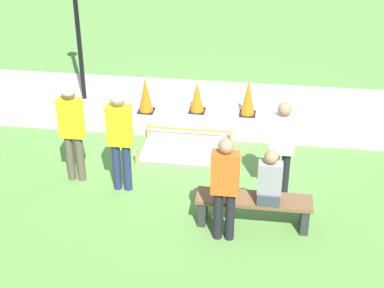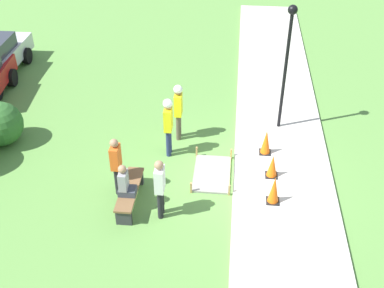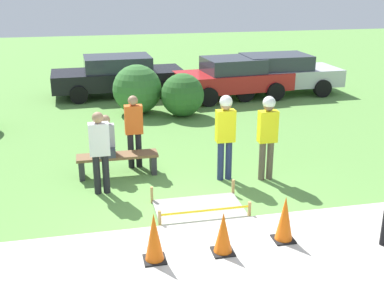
{
  "view_description": "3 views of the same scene",
  "coord_description": "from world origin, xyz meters",
  "px_view_note": "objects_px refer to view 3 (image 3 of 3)",
  "views": [
    {
      "loc": [
        -1.34,
        10.16,
        5.53
      ],
      "look_at": [
        -0.2,
        2.04,
        1.01
      ],
      "focal_mm": 55.0,
      "sensor_mm": 36.0,
      "label": 1
    },
    {
      "loc": [
        -10.47,
        0.13,
        8.56
      ],
      "look_at": [
        0.45,
        1.21,
        0.79
      ],
      "focal_mm": 45.0,
      "sensor_mm": 36.0,
      "label": 2
    },
    {
      "loc": [
        -1.73,
        -7.35,
        4.18
      ],
      "look_at": [
        0.09,
        1.04,
        1.19
      ],
      "focal_mm": 45.0,
      "sensor_mm": 36.0,
      "label": 3
    }
  ],
  "objects_px": {
    "traffic_cone_sidewalk_edge": "(285,219)",
    "park_bench": "(118,161)",
    "traffic_cone_near_patch": "(154,237)",
    "parked_car_red": "(233,77)",
    "bystander_in_gray_shirt": "(100,148)",
    "worker_assistant": "(225,130)",
    "parked_car_black": "(118,75)",
    "worker_supervisor": "(268,130)",
    "bystander_in_orange_shirt": "(134,127)",
    "parked_car_silver": "(275,73)",
    "person_seated_on_bench": "(106,139)",
    "traffic_cone_far_patch": "(223,233)"
  },
  "relations": [
    {
      "from": "traffic_cone_near_patch",
      "to": "traffic_cone_far_patch",
      "type": "height_order",
      "value": "traffic_cone_near_patch"
    },
    {
      "from": "traffic_cone_sidewalk_edge",
      "to": "bystander_in_orange_shirt",
      "type": "xyz_separation_m",
      "value": [
        -2.02,
        3.96,
        0.47
      ]
    },
    {
      "from": "worker_assistant",
      "to": "parked_car_black",
      "type": "height_order",
      "value": "worker_assistant"
    },
    {
      "from": "bystander_in_gray_shirt",
      "to": "person_seated_on_bench",
      "type": "bearing_deg",
      "value": 79.77
    },
    {
      "from": "parked_car_red",
      "to": "traffic_cone_sidewalk_edge",
      "type": "bearing_deg",
      "value": -107.58
    },
    {
      "from": "traffic_cone_sidewalk_edge",
      "to": "park_bench",
      "type": "bearing_deg",
      "value": 124.5
    },
    {
      "from": "traffic_cone_sidewalk_edge",
      "to": "parked_car_red",
      "type": "bearing_deg",
      "value": 77.93
    },
    {
      "from": "worker_assistant",
      "to": "parked_car_silver",
      "type": "bearing_deg",
      "value": 61.3
    },
    {
      "from": "traffic_cone_near_patch",
      "to": "bystander_in_gray_shirt",
      "type": "height_order",
      "value": "bystander_in_gray_shirt"
    },
    {
      "from": "traffic_cone_near_patch",
      "to": "worker_supervisor",
      "type": "height_order",
      "value": "worker_supervisor"
    },
    {
      "from": "bystander_in_gray_shirt",
      "to": "parked_car_black",
      "type": "distance_m",
      "value": 8.62
    },
    {
      "from": "park_bench",
      "to": "bystander_in_orange_shirt",
      "type": "relative_size",
      "value": 1.04
    },
    {
      "from": "worker_supervisor",
      "to": "worker_assistant",
      "type": "bearing_deg",
      "value": 168.1
    },
    {
      "from": "person_seated_on_bench",
      "to": "parked_car_silver",
      "type": "bearing_deg",
      "value": 45.63
    },
    {
      "from": "traffic_cone_sidewalk_edge",
      "to": "person_seated_on_bench",
      "type": "height_order",
      "value": "person_seated_on_bench"
    },
    {
      "from": "parked_car_black",
      "to": "parked_car_silver",
      "type": "bearing_deg",
      "value": -11.74
    },
    {
      "from": "traffic_cone_near_patch",
      "to": "park_bench",
      "type": "distance_m",
      "value": 3.72
    },
    {
      "from": "worker_assistant",
      "to": "bystander_in_orange_shirt",
      "type": "relative_size",
      "value": 1.1
    },
    {
      "from": "parked_car_black",
      "to": "parked_car_red",
      "type": "bearing_deg",
      "value": -19.28
    },
    {
      "from": "traffic_cone_far_patch",
      "to": "bystander_in_gray_shirt",
      "type": "bearing_deg",
      "value": 121.64
    },
    {
      "from": "traffic_cone_near_patch",
      "to": "parked_car_black",
      "type": "relative_size",
      "value": 0.16
    },
    {
      "from": "worker_supervisor",
      "to": "parked_car_silver",
      "type": "bearing_deg",
      "value": 67.24
    },
    {
      "from": "park_bench",
      "to": "traffic_cone_sidewalk_edge",
      "type": "bearing_deg",
      "value": -55.5
    },
    {
      "from": "traffic_cone_near_patch",
      "to": "parked_car_red",
      "type": "distance_m",
      "value": 11.03
    },
    {
      "from": "parked_car_silver",
      "to": "bystander_in_orange_shirt",
      "type": "bearing_deg",
      "value": -134.02
    },
    {
      "from": "person_seated_on_bench",
      "to": "bystander_in_orange_shirt",
      "type": "xyz_separation_m",
      "value": [
        0.64,
        0.35,
        0.12
      ]
    },
    {
      "from": "worker_supervisor",
      "to": "parked_car_red",
      "type": "bearing_deg",
      "value": 78.74
    },
    {
      "from": "parked_car_red",
      "to": "parked_car_black",
      "type": "height_order",
      "value": "parked_car_black"
    },
    {
      "from": "traffic_cone_near_patch",
      "to": "worker_assistant",
      "type": "bearing_deg",
      "value": 56.9
    },
    {
      "from": "traffic_cone_sidewalk_edge",
      "to": "parked_car_black",
      "type": "bearing_deg",
      "value": 99.49
    },
    {
      "from": "person_seated_on_bench",
      "to": "bystander_in_gray_shirt",
      "type": "xyz_separation_m",
      "value": [
        -0.17,
        -0.92,
        0.13
      ]
    },
    {
      "from": "worker_assistant",
      "to": "parked_car_black",
      "type": "bearing_deg",
      "value": 101.33
    },
    {
      "from": "worker_supervisor",
      "to": "worker_assistant",
      "type": "height_order",
      "value": "worker_assistant"
    },
    {
      "from": "worker_supervisor",
      "to": "parked_car_black",
      "type": "height_order",
      "value": "worker_supervisor"
    },
    {
      "from": "bystander_in_orange_shirt",
      "to": "parked_car_black",
      "type": "bearing_deg",
      "value": 88.92
    },
    {
      "from": "worker_supervisor",
      "to": "parked_car_silver",
      "type": "relative_size",
      "value": 0.38
    },
    {
      "from": "park_bench",
      "to": "bystander_in_gray_shirt",
      "type": "height_order",
      "value": "bystander_in_gray_shirt"
    },
    {
      "from": "park_bench",
      "to": "parked_car_black",
      "type": "height_order",
      "value": "parked_car_black"
    },
    {
      "from": "parked_car_black",
      "to": "park_bench",
      "type": "bearing_deg",
      "value": -96.26
    },
    {
      "from": "traffic_cone_sidewalk_edge",
      "to": "parked_car_black",
      "type": "relative_size",
      "value": 0.16
    },
    {
      "from": "park_bench",
      "to": "person_seated_on_bench",
      "type": "xyz_separation_m",
      "value": [
        -0.21,
        0.05,
        0.49
      ]
    },
    {
      "from": "parked_car_red",
      "to": "bystander_in_orange_shirt",
      "type": "bearing_deg",
      "value": -130.0
    },
    {
      "from": "traffic_cone_near_patch",
      "to": "park_bench",
      "type": "relative_size",
      "value": 0.45
    },
    {
      "from": "person_seated_on_bench",
      "to": "worker_supervisor",
      "type": "bearing_deg",
      "value": -15.83
    },
    {
      "from": "park_bench",
      "to": "bystander_in_gray_shirt",
      "type": "xyz_separation_m",
      "value": [
        -0.38,
        -0.87,
        0.63
      ]
    },
    {
      "from": "traffic_cone_sidewalk_edge",
      "to": "parked_car_silver",
      "type": "distance_m",
      "value": 10.99
    },
    {
      "from": "traffic_cone_sidewalk_edge",
      "to": "parked_car_black",
      "type": "distance_m",
      "value": 11.42
    },
    {
      "from": "traffic_cone_near_patch",
      "to": "worker_supervisor",
      "type": "distance_m",
      "value": 4.03
    },
    {
      "from": "traffic_cone_sidewalk_edge",
      "to": "worker_assistant",
      "type": "bearing_deg",
      "value": 93.96
    },
    {
      "from": "traffic_cone_sidewalk_edge",
      "to": "worker_supervisor",
      "type": "xyz_separation_m",
      "value": [
        0.68,
        2.66,
        0.63
      ]
    }
  ]
}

